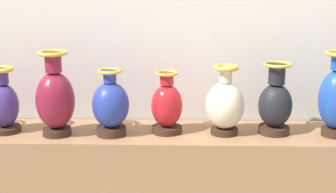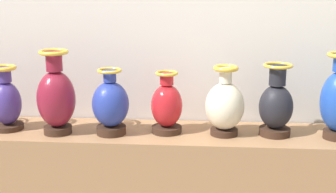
{
  "view_description": "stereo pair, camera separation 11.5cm",
  "coord_description": "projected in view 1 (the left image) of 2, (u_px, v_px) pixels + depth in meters",
  "views": [
    {
      "loc": [
        0.06,
        -2.25,
        1.6
      ],
      "look_at": [
        0.0,
        0.0,
        1.04
      ],
      "focal_mm": 52.09,
      "sensor_mm": 36.0,
      "label": 1
    },
    {
      "loc": [
        0.18,
        -2.25,
        1.6
      ],
      "look_at": [
        0.0,
        0.0,
        1.04
      ],
      "focal_mm": 52.09,
      "sensor_mm": 36.0,
      "label": 2
    }
  ],
  "objects": [
    {
      "name": "back_wall",
      "position": [
        169.0,
        30.0,
        2.5
      ],
      "size": [
        4.78,
        0.14,
        2.62
      ],
      "color": "silver",
      "rests_on": "ground_plane"
    },
    {
      "name": "vase_indigo",
      "position": [
        4.0,
        104.0,
        2.33
      ],
      "size": [
        0.15,
        0.15,
        0.32
      ],
      "color": "#382319",
      "rests_on": "display_shelf"
    },
    {
      "name": "vase_burgundy",
      "position": [
        55.0,
        99.0,
        2.27
      ],
      "size": [
        0.18,
        0.18,
        0.4
      ],
      "color": "#382319",
      "rests_on": "display_shelf"
    },
    {
      "name": "vase_cobalt",
      "position": [
        111.0,
        106.0,
        2.28
      ],
      "size": [
        0.17,
        0.17,
        0.32
      ],
      "color": "#382319",
      "rests_on": "display_shelf"
    },
    {
      "name": "vase_crimson",
      "position": [
        167.0,
        106.0,
        2.32
      ],
      "size": [
        0.15,
        0.15,
        0.3
      ],
      "color": "#382319",
      "rests_on": "display_shelf"
    },
    {
      "name": "vase_ivory",
      "position": [
        225.0,
        105.0,
        2.3
      ],
      "size": [
        0.18,
        0.18,
        0.33
      ],
      "color": "#382319",
      "rests_on": "display_shelf"
    },
    {
      "name": "vase_onyx",
      "position": [
        275.0,
        104.0,
        2.31
      ],
      "size": [
        0.16,
        0.16,
        0.34
      ],
      "color": "#382319",
      "rests_on": "display_shelf"
    }
  ]
}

